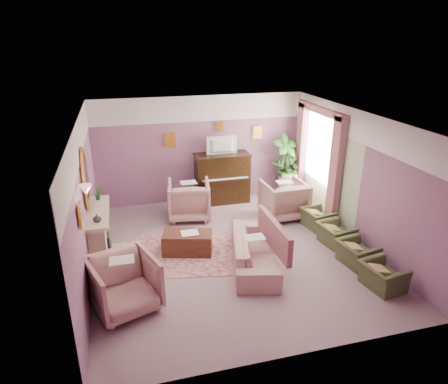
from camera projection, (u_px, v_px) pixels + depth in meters
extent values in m
cube|color=gray|center=(231.00, 252.00, 8.33)|extent=(5.50, 6.00, 0.01)
cube|color=white|center=(232.00, 118.00, 7.30)|extent=(5.50, 6.00, 0.01)
cube|color=#6A486F|center=(201.00, 150.00, 10.51)|extent=(5.50, 0.02, 2.80)
cube|color=#6A486F|center=(296.00, 272.00, 5.12)|extent=(5.50, 0.02, 2.80)
cube|color=#6A486F|center=(85.00, 204.00, 7.16)|extent=(0.02, 6.00, 2.80)
cube|color=#6A486F|center=(356.00, 178.00, 8.47)|extent=(0.02, 6.00, 2.80)
cube|color=white|center=(200.00, 109.00, 10.10)|extent=(5.50, 0.01, 0.65)
cube|color=#AEC39E|center=(325.00, 173.00, 9.75)|extent=(0.01, 3.00, 2.15)
cube|color=#BDAD91|center=(100.00, 239.00, 7.69)|extent=(0.30, 1.40, 1.10)
cube|color=black|center=(106.00, 246.00, 7.77)|extent=(0.18, 0.72, 0.68)
cube|color=#FF4D0E|center=(109.00, 253.00, 7.85)|extent=(0.06, 0.54, 0.10)
cube|color=#BDAD91|center=(98.00, 212.00, 7.49)|extent=(0.40, 1.55, 0.07)
cube|color=#BDAD91|center=(113.00, 262.00, 7.94)|extent=(0.55, 1.50, 0.02)
ellipsoid|color=gold|center=(85.00, 179.00, 7.20)|extent=(0.04, 0.72, 1.20)
ellipsoid|color=silver|center=(87.00, 179.00, 7.21)|extent=(0.01, 0.60, 1.06)
cone|color=#DB9788|center=(86.00, 190.00, 6.21)|extent=(0.20, 0.20, 0.16)
cube|color=black|center=(222.00, 179.00, 10.62)|extent=(1.40, 0.60, 1.30)
cube|color=black|center=(226.00, 181.00, 10.28)|extent=(1.30, 0.12, 0.06)
cube|color=white|center=(226.00, 179.00, 10.26)|extent=(1.20, 0.08, 0.02)
cube|color=black|center=(222.00, 155.00, 10.37)|extent=(1.45, 0.65, 0.04)
imported|color=black|center=(223.00, 144.00, 10.22)|extent=(0.80, 0.12, 0.48)
cube|color=gold|center=(170.00, 140.00, 10.16)|extent=(0.30, 0.03, 0.38)
cube|color=gold|center=(257.00, 132.00, 10.70)|extent=(0.26, 0.03, 0.34)
cube|color=gold|center=(219.00, 126.00, 10.37)|extent=(0.22, 0.03, 0.26)
cube|color=gold|center=(80.00, 215.00, 5.97)|extent=(0.03, 0.28, 0.36)
cube|color=beige|center=(321.00, 146.00, 9.74)|extent=(0.03, 1.40, 1.80)
cube|color=#8A4F57|center=(335.00, 173.00, 9.04)|extent=(0.16, 0.34, 2.60)
cube|color=#8A4F57|center=(300.00, 152.00, 10.69)|extent=(0.16, 0.34, 2.60)
cube|color=#8A4F57|center=(321.00, 110.00, 9.40)|extent=(0.16, 2.20, 0.16)
imported|color=#275D1F|center=(98.00, 193.00, 7.92)|extent=(0.16, 0.16, 0.28)
imported|color=white|center=(97.00, 218.00, 7.00)|extent=(0.16, 0.16, 0.16)
cube|color=#A66869|center=(188.00, 253.00, 8.27)|extent=(2.79, 2.23, 0.01)
cube|color=#482416|center=(188.00, 243.00, 8.23)|extent=(1.10, 0.75, 0.45)
cube|color=white|center=(190.00, 233.00, 8.16)|extent=(0.35, 0.28, 0.01)
imported|color=tan|center=(254.00, 245.00, 7.74)|extent=(0.69, 2.08, 0.84)
cube|color=#8A4F57|center=(274.00, 235.00, 7.77)|extent=(0.10, 1.57, 0.58)
imported|color=tan|center=(189.00, 198.00, 9.73)|extent=(0.99, 0.99, 1.03)
imported|color=tan|center=(284.00, 197.00, 9.76)|extent=(0.99, 0.99, 1.03)
imported|color=tan|center=(124.00, 282.00, 6.45)|extent=(0.99, 0.99, 1.03)
imported|color=#464E2C|center=(383.00, 273.00, 7.05)|extent=(0.51, 0.72, 0.63)
imported|color=#464E2C|center=(357.00, 250.00, 7.79)|extent=(0.51, 0.72, 0.63)
imported|color=#464E2C|center=(336.00, 231.00, 8.53)|extent=(0.51, 0.72, 0.63)
imported|color=#464E2C|center=(318.00, 215.00, 9.26)|extent=(0.51, 0.72, 0.63)
cylinder|color=silver|center=(288.00, 185.00, 11.00)|extent=(0.52, 0.52, 0.70)
imported|color=#275D1F|center=(289.00, 167.00, 10.81)|extent=(0.30, 0.30, 0.34)
imported|color=#275D1F|center=(295.00, 169.00, 10.76)|extent=(0.16, 0.16, 0.28)
cylinder|color=brown|center=(283.00, 191.00, 11.08)|extent=(0.34, 0.34, 0.34)
imported|color=#275D1F|center=(285.00, 160.00, 10.75)|extent=(0.76, 0.76, 1.44)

